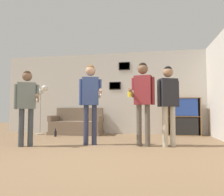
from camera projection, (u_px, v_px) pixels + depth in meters
ground_plane at (81, 159)px, 3.32m from camera, size 20.00×20.00×0.00m
wall_back at (118, 93)px, 7.29m from camera, size 7.99×0.08×2.70m
couch at (77, 125)px, 7.03m from camera, size 1.65×0.80×0.85m
bookshelf at (184, 117)px, 6.67m from camera, size 0.97×0.30×1.15m
floor_lamp at (41, 96)px, 7.07m from camera, size 0.41×0.45×1.58m
person_player_foreground_left at (27, 100)px, 4.61m from camera, size 0.58×0.38×1.60m
person_player_foreground_center at (90, 95)px, 4.83m from camera, size 0.56×0.44×1.77m
person_watcher_holding_cup at (143, 94)px, 4.64m from camera, size 0.55×0.41×1.78m
person_spectator_near_bookshelf at (168, 97)px, 4.59m from camera, size 0.46×0.33×1.69m
bottle_on_floor at (55, 133)px, 6.37m from camera, size 0.07×0.07×0.23m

